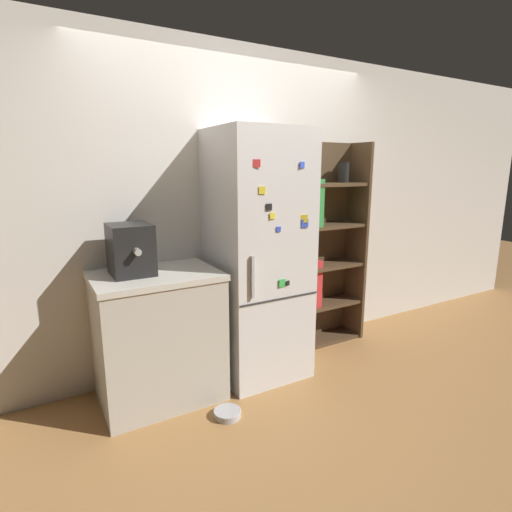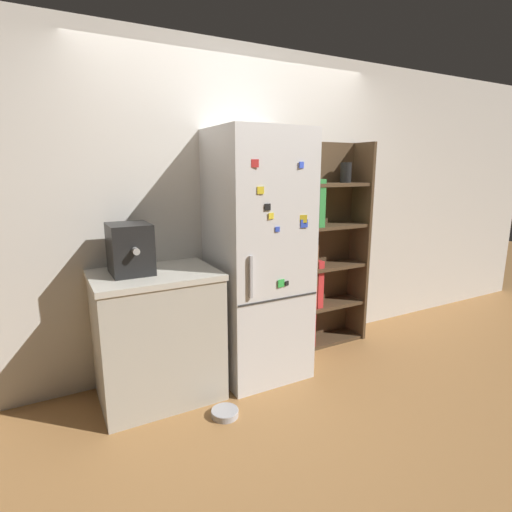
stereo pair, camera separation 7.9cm
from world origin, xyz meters
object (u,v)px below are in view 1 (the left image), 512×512
object	(u,v)px
refrigerator	(258,257)
pet_bowl	(227,413)
bookshelf	(313,254)
espresso_machine	(131,249)

from	to	relation	value
refrigerator	pet_bowl	bearing A→B (deg)	-137.51
bookshelf	pet_bowl	distance (m)	1.63
pet_bowl	bookshelf	bearing A→B (deg)	28.94
refrigerator	pet_bowl	xyz separation A→B (m)	(-0.50, -0.46, -0.94)
refrigerator	bookshelf	size ratio (longest dim) A/B	1.03
refrigerator	pet_bowl	world-z (taller)	refrigerator
espresso_machine	refrigerator	bearing A→B (deg)	-3.57
refrigerator	espresso_machine	distance (m)	0.97
refrigerator	espresso_machine	xyz separation A→B (m)	(-0.95, 0.06, 0.14)
refrigerator	bookshelf	bearing A→B (deg)	16.49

